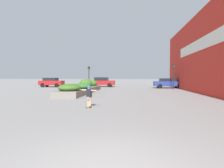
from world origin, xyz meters
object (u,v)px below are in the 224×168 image
object	(u,v)px
car_rightmost	(218,83)
skateboard	(89,107)
skateboarder	(89,94)
car_center_left	(102,82)
car_leftmost	(168,83)
traffic_light_left	(89,74)
car_center_right	(51,82)
traffic_light_right	(174,72)

from	to	relation	value
car_rightmost	skateboard	bearing A→B (deg)	-35.28
skateboarder	car_center_left	distance (m)	23.57
car_leftmost	traffic_light_left	bearing A→B (deg)	-75.39
car_rightmost	car_center_right	bearing A→B (deg)	-87.15
car_center_right	traffic_light_left	xyz separation A→B (m)	(7.55, -4.61, 1.37)
car_rightmost	car_leftmost	bearing A→B (deg)	-70.99
skateboarder	car_leftmost	size ratio (longest dim) A/B	0.26
traffic_light_left	traffic_light_right	bearing A→B (deg)	2.80
car_leftmost	traffic_light_right	bearing A→B (deg)	6.40
skateboarder	car_center_left	xyz separation A→B (m)	(-2.78, 23.40, 0.07)
skateboard	car_center_right	xyz separation A→B (m)	(-11.35, 21.87, 0.78)
skateboard	traffic_light_left	distance (m)	17.80
car_center_right	car_rightmost	xyz separation A→B (m)	(27.81, 1.39, -0.07)
car_center_right	traffic_light_left	world-z (taller)	traffic_light_left
car_leftmost	traffic_light_right	world-z (taller)	traffic_light_right
skateboard	skateboarder	world-z (taller)	skateboarder
skateboarder	car_rightmost	world-z (taller)	car_rightmost
skateboard	skateboarder	xyz separation A→B (m)	(0.00, -0.00, 0.73)
skateboard	car_center_right	bearing A→B (deg)	144.96
skateboard	traffic_light_right	bearing A→B (deg)	92.79
car_center_left	traffic_light_right	bearing A→B (deg)	63.22
car_leftmost	traffic_light_right	xyz separation A→B (m)	(0.28, -2.47, 1.65)
car_rightmost	traffic_light_left	xyz separation A→B (m)	(-20.26, -5.99, 1.45)
car_center_left	car_rightmost	distance (m)	19.24
skateboard	traffic_light_left	world-z (taller)	traffic_light_left
car_center_left	car_leftmost	bearing A→B (deg)	73.97
car_center_left	traffic_light_right	distance (m)	12.43
traffic_light_left	traffic_light_right	xyz separation A→B (m)	(12.03, 0.59, 0.24)
car_center_left	traffic_light_left	distance (m)	6.37
traffic_light_right	car_rightmost	bearing A→B (deg)	33.28
traffic_light_right	skateboard	bearing A→B (deg)	-114.73
skateboarder	car_rightmost	size ratio (longest dim) A/B	0.27
skateboarder	car_center_left	world-z (taller)	car_center_left
skateboard	traffic_light_right	world-z (taller)	traffic_light_right
car_center_right	traffic_light_left	bearing A→B (deg)	58.60
skateboarder	car_leftmost	xyz separation A→B (m)	(7.94, 20.32, 0.01)
skateboard	car_leftmost	world-z (taller)	car_leftmost
skateboarder	car_center_left	bearing A→B (deg)	124.31
skateboard	car_center_left	distance (m)	23.58
car_leftmost	traffic_light_left	size ratio (longest dim) A/B	1.38
skateboard	car_center_left	bearing A→B (deg)	124.31
skateboard	car_rightmost	bearing A→B (deg)	82.24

